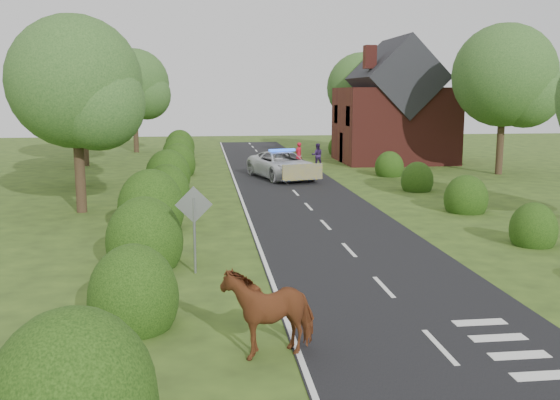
{
  "coord_description": "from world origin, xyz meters",
  "views": [
    {
      "loc": [
        -4.7,
        -15.51,
        5.12
      ],
      "look_at": [
        -1.98,
        6.53,
        1.3
      ],
      "focal_mm": 40.0,
      "sensor_mm": 36.0,
      "label": 1
    }
  ],
  "objects": [
    {
      "name": "tree_left_d",
      "position": [
        -10.23,
        39.85,
        5.64
      ],
      "size": [
        6.15,
        6.0,
        8.89
      ],
      "color": "#332316",
      "rests_on": "ground"
    },
    {
      "name": "tree_left_a",
      "position": [
        -9.75,
        11.86,
        5.34
      ],
      "size": [
        5.74,
        5.6,
        8.38
      ],
      "color": "#332316",
      "rests_on": "ground"
    },
    {
      "name": "road",
      "position": [
        0.0,
        15.0,
        0.01
      ],
      "size": [
        6.0,
        70.0,
        0.02
      ],
      "primitive_type": "cube",
      "color": "black",
      "rests_on": "ground"
    },
    {
      "name": "tree_left_b",
      "position": [
        -11.25,
        19.86,
        5.04
      ],
      "size": [
        5.74,
        5.6,
        8.07
      ],
      "color": "#332316",
      "rests_on": "ground"
    },
    {
      "name": "police_van",
      "position": [
        0.01,
        21.65,
        0.82
      ],
      "size": [
        4.21,
        6.44,
        1.79
      ],
      "rotation": [
        0.0,
        0.0,
        0.27
      ],
      "color": "silver",
      "rests_on": "ground"
    },
    {
      "name": "pedestrian_red",
      "position": [
        1.99,
        27.94,
        0.84
      ],
      "size": [
        0.73,
        0.7,
        1.67
      ],
      "primitive_type": "imported",
      "rotation": [
        0.0,
        0.0,
        3.82
      ],
      "color": "red",
      "rests_on": "ground"
    },
    {
      "name": "cow",
      "position": [
        -3.46,
        -3.69,
        0.73
      ],
      "size": [
        2.27,
        1.61,
        1.46
      ],
      "primitive_type": "imported",
      "rotation": [
        0.0,
        0.0,
        -1.29
      ],
      "color": "brown",
      "rests_on": "ground"
    },
    {
      "name": "ground",
      "position": [
        0.0,
        0.0,
        0.0
      ],
      "size": [
        120.0,
        120.0,
        0.0
      ],
      "primitive_type": "plane",
      "color": "#2E4119"
    },
    {
      "name": "tree_right_b",
      "position": [
        14.29,
        21.84,
        5.94
      ],
      "size": [
        6.56,
        6.4,
        9.4
      ],
      "color": "#332316",
      "rests_on": "ground"
    },
    {
      "name": "tree_left_c",
      "position": [
        -12.7,
        29.83,
        6.53
      ],
      "size": [
        6.97,
        6.8,
        10.22
      ],
      "color": "#332316",
      "rests_on": "ground"
    },
    {
      "name": "road_markings",
      "position": [
        -1.6,
        12.93,
        0.03
      ],
      "size": [
        4.96,
        70.0,
        0.01
      ],
      "color": "white",
      "rests_on": "road"
    },
    {
      "name": "pedestrian_purple",
      "position": [
        3.23,
        27.42,
        0.82
      ],
      "size": [
        0.85,
        0.69,
        1.64
      ],
      "primitive_type": "imported",
      "rotation": [
        0.0,
        0.0,
        3.05
      ],
      "color": "#321C4E",
      "rests_on": "ground"
    },
    {
      "name": "tree_right_c",
      "position": [
        9.27,
        37.85,
        5.34
      ],
      "size": [
        6.15,
        6.0,
        8.58
      ],
      "color": "#332316",
      "rests_on": "ground"
    },
    {
      "name": "road_sign",
      "position": [
        -5.0,
        2.0,
        1.65
      ],
      "size": [
        1.06,
        0.08,
        2.53
      ],
      "color": "gray",
      "rests_on": "ground"
    },
    {
      "name": "hedgerow_left",
      "position": [
        -6.51,
        11.69,
        0.75
      ],
      "size": [
        2.75,
        50.41,
        3.0
      ],
      "color": "black",
      "rests_on": "ground"
    },
    {
      "name": "hedgerow_right",
      "position": [
        6.6,
        11.21,
        0.55
      ],
      "size": [
        2.1,
        45.78,
        2.1
      ],
      "color": "black",
      "rests_on": "ground"
    },
    {
      "name": "house",
      "position": [
        9.49,
        30.0,
        3.79
      ],
      "size": [
        8.0,
        7.4,
        9.17
      ],
      "color": "maroon",
      "rests_on": "ground"
    }
  ]
}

